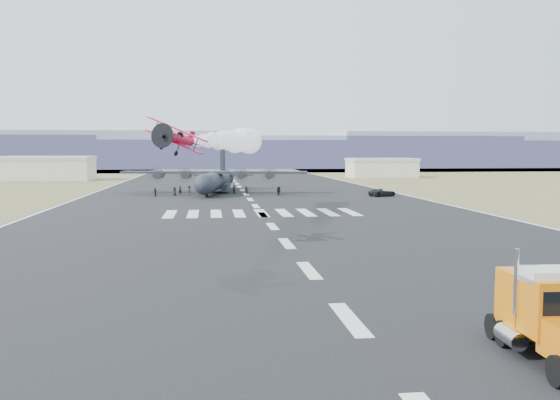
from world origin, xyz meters
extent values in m
plane|color=black|center=(0.00, 0.00, 0.00)|extent=(500.00, 500.00, 0.00)
cube|color=brown|center=(0.00, 230.00, 0.00)|extent=(500.00, 80.00, 0.00)
cube|color=#8C92B2|center=(-65.00, 260.00, 8.50)|extent=(150.00, 50.00, 17.00)
cube|color=#8C92B2|center=(0.00, 260.00, 6.50)|extent=(150.00, 50.00, 13.00)
cube|color=#8C92B2|center=(65.00, 260.00, 7.50)|extent=(150.00, 50.00, 15.00)
cube|color=#8C92B2|center=(130.00, 260.00, 8.50)|extent=(150.00, 50.00, 17.00)
cube|color=beige|center=(-52.00, 145.00, 3.00)|extent=(24.00, 14.00, 6.00)
cube|color=beige|center=(-52.00, 145.00, 6.30)|extent=(24.50, 14.50, 0.80)
cube|color=beige|center=(46.00, 150.00, 2.60)|extent=(20.00, 12.00, 5.20)
cube|color=beige|center=(46.00, 150.00, 5.50)|extent=(20.50, 12.50, 0.80)
cube|color=black|center=(6.69, -5.65, 0.56)|extent=(1.48, 7.02, 0.26)
cube|color=orange|center=(6.63, -6.88, 2.26)|extent=(2.65, 1.97, 2.26)
cube|color=silver|center=(6.64, -6.57, 3.43)|extent=(2.64, 1.77, 0.51)
cube|color=orange|center=(6.72, -5.03, 1.95)|extent=(2.66, 2.18, 2.67)
cylinder|color=black|center=(5.34, -9.07, 0.56)|extent=(0.47, 1.15, 1.13)
cylinder|color=black|center=(5.55, -4.77, 0.56)|extent=(0.47, 1.15, 1.13)
cylinder|color=black|center=(7.91, -4.89, 0.56)|extent=(0.47, 1.15, 1.13)
cylinder|color=black|center=(5.61, -3.75, 0.56)|extent=(0.47, 1.15, 1.13)
cylinder|color=black|center=(7.96, -3.86, 0.56)|extent=(0.47, 1.15, 1.13)
cylinder|color=red|center=(-9.55, 24.88, 9.32)|extent=(1.94, 4.87, 0.86)
sphere|color=black|center=(-9.51, 25.06, 9.66)|extent=(0.67, 0.67, 0.67)
cylinder|color=black|center=(-10.08, 22.63, 9.32)|extent=(1.07, 0.78, 0.96)
cylinder|color=black|center=(-10.16, 22.30, 9.32)|extent=(2.06, 0.51, 2.11)
cube|color=red|center=(-9.64, 24.50, 8.99)|extent=(5.47, 2.17, 2.20)
cube|color=red|center=(-9.71, 24.22, 10.14)|extent=(5.65, 2.22, 2.27)
cube|color=red|center=(-9.04, 27.03, 9.80)|extent=(0.29, 0.86, 0.96)
cube|color=red|center=(-9.04, 27.03, 9.32)|extent=(2.02, 1.10, 0.08)
cylinder|color=black|center=(-10.48, 24.30, 8.17)|extent=(0.21, 0.44, 0.42)
cylinder|color=black|center=(-8.98, 23.95, 8.17)|extent=(0.21, 0.44, 0.42)
sphere|color=white|center=(-9.00, 27.21, 9.32)|extent=(0.67, 0.67, 0.67)
sphere|color=white|center=(-8.47, 29.46, 9.35)|extent=(0.88, 0.88, 0.88)
sphere|color=white|center=(-7.94, 31.70, 9.38)|extent=(1.08, 1.08, 1.08)
sphere|color=white|center=(-7.41, 33.94, 9.41)|extent=(1.29, 1.29, 1.29)
sphere|color=white|center=(-6.88, 36.19, 9.44)|extent=(1.49, 1.49, 1.49)
sphere|color=white|center=(-6.35, 38.43, 9.47)|extent=(1.70, 1.70, 1.70)
sphere|color=white|center=(-5.83, 40.67, 9.50)|extent=(1.90, 1.90, 1.90)
sphere|color=white|center=(-5.30, 42.92, 9.52)|extent=(2.11, 2.11, 2.11)
sphere|color=white|center=(-4.77, 45.16, 9.55)|extent=(2.31, 2.31, 2.31)
sphere|color=white|center=(-4.24, 47.41, 9.58)|extent=(2.52, 2.52, 2.52)
sphere|color=white|center=(-3.71, 49.65, 9.61)|extent=(2.72, 2.72, 2.72)
sphere|color=white|center=(-3.18, 51.89, 9.64)|extent=(2.93, 2.93, 2.93)
sphere|color=white|center=(-2.65, 54.14, 9.67)|extent=(3.13, 3.13, 3.13)
sphere|color=white|center=(-2.12, 56.38, 9.70)|extent=(3.34, 3.34, 3.34)
sphere|color=white|center=(-1.59, 58.62, 9.73)|extent=(3.54, 3.54, 3.54)
sphere|color=white|center=(-1.06, 60.87, 9.76)|extent=(3.75, 3.75, 3.75)
cylinder|color=black|center=(-5.72, 88.59, 2.35)|extent=(7.63, 25.51, 3.61)
sphere|color=black|center=(-7.75, 76.13, 2.35)|extent=(3.61, 3.61, 3.61)
cone|color=black|center=(-3.69, 101.06, 2.35)|extent=(4.43, 5.92, 3.61)
cube|color=black|center=(-5.87, 87.70, 4.06)|extent=(36.22, 9.55, 0.45)
cylinder|color=black|center=(-16.62, 89.00, 3.61)|extent=(2.15, 3.64, 1.62)
cylinder|color=#3F3F44|center=(-16.91, 87.22, 3.61)|extent=(3.03, 0.54, 3.07)
cylinder|color=black|center=(-11.28, 88.13, 3.61)|extent=(2.15, 3.64, 1.62)
cylinder|color=#3F3F44|center=(-11.57, 86.35, 3.61)|extent=(3.03, 0.54, 3.07)
cylinder|color=black|center=(-0.60, 86.39, 3.61)|extent=(2.15, 3.64, 1.62)
cylinder|color=#3F3F44|center=(-0.89, 84.61, 3.61)|extent=(3.03, 0.54, 3.07)
cylinder|color=black|center=(4.74, 85.52, 3.61)|extent=(2.15, 3.64, 1.62)
cylinder|color=#3F3F44|center=(4.45, 83.73, 3.61)|extent=(3.03, 0.54, 3.07)
cube|color=black|center=(-3.98, 99.28, 6.85)|extent=(1.19, 4.09, 7.22)
cube|color=black|center=(-3.90, 99.72, 3.07)|extent=(12.90, 4.70, 0.32)
cube|color=black|center=(-7.53, 89.80, 0.99)|extent=(1.94, 5.52, 1.44)
cylinder|color=black|center=(-7.53, 89.80, 0.50)|extent=(0.60, 1.05, 0.99)
cube|color=black|center=(-3.62, 89.16, 0.99)|extent=(1.94, 5.52, 1.44)
cylinder|color=black|center=(-3.62, 89.16, 0.50)|extent=(0.60, 1.05, 0.99)
cylinder|color=black|center=(-7.32, 78.80, 0.41)|extent=(0.49, 0.86, 0.81)
imported|color=black|center=(24.33, 76.12, 0.70)|extent=(5.52, 3.84, 1.40)
imported|color=black|center=(-12.31, 84.41, 0.83)|extent=(0.68, 0.59, 1.66)
imported|color=black|center=(-0.10, 81.43, 0.83)|extent=(0.91, 0.93, 1.65)
imported|color=black|center=(-10.59, 82.64, 0.89)|extent=(0.81, 1.25, 1.78)
imported|color=black|center=(5.82, 80.98, 0.80)|extent=(0.91, 1.06, 1.61)
imported|color=black|center=(-13.23, 82.18, 0.79)|extent=(0.91, 0.79, 1.58)
imported|color=black|center=(6.12, 81.94, 0.79)|extent=(0.67, 1.51, 1.57)
imported|color=black|center=(-2.14, 86.38, 0.84)|extent=(0.77, 0.73, 1.67)
imported|color=black|center=(-16.54, 79.74, 0.78)|extent=(0.81, 0.89, 1.55)
camera|label=1|loc=(-6.78, -27.99, 8.31)|focal=38.00mm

